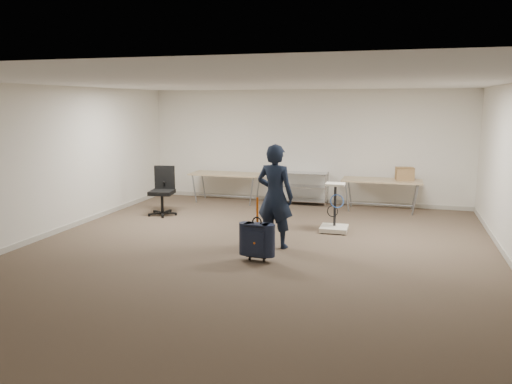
% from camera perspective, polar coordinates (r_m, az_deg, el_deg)
% --- Properties ---
extents(ground, '(9.00, 9.00, 0.00)m').
position_cam_1_polar(ground, '(8.47, -0.16, -6.86)').
color(ground, '#4C3C2E').
rests_on(ground, ground).
extents(room_shell, '(8.00, 9.00, 9.00)m').
position_cam_1_polar(room_shell, '(9.74, 2.13, -4.29)').
color(room_shell, white).
rests_on(room_shell, ground).
extents(folding_table_left, '(1.80, 0.75, 0.73)m').
position_cam_1_polar(folding_table_left, '(12.57, -3.41, 1.91)').
color(folding_table_left, tan).
rests_on(folding_table_left, ground).
extents(folding_table_right, '(1.80, 0.75, 0.73)m').
position_cam_1_polar(folding_table_right, '(11.86, 14.17, 1.12)').
color(folding_table_right, tan).
rests_on(folding_table_right, ground).
extents(wire_shelf, '(1.22, 0.47, 0.80)m').
position_cam_1_polar(wire_shelf, '(12.35, 5.33, 0.63)').
color(wire_shelf, silver).
rests_on(wire_shelf, ground).
extents(person, '(0.72, 0.53, 1.80)m').
position_cam_1_polar(person, '(8.56, 2.19, -0.48)').
color(person, black).
rests_on(person, ground).
extents(suitcase, '(0.39, 0.24, 1.03)m').
position_cam_1_polar(suitcase, '(7.89, 0.11, -5.49)').
color(suitcase, black).
rests_on(suitcase, ground).
extents(office_chair, '(0.66, 0.66, 1.08)m').
position_cam_1_polar(office_chair, '(11.35, -10.61, -0.93)').
color(office_chair, black).
rests_on(office_chair, ground).
extents(equipment_cart, '(0.53, 0.53, 0.96)m').
position_cam_1_polar(equipment_cart, '(9.82, 8.94, -3.07)').
color(equipment_cart, beige).
rests_on(equipment_cart, ground).
extents(cardboard_box, '(0.44, 0.36, 0.30)m').
position_cam_1_polar(cardboard_box, '(11.89, 16.63, 2.00)').
color(cardboard_box, '#A0794A').
rests_on(cardboard_box, folding_table_right).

